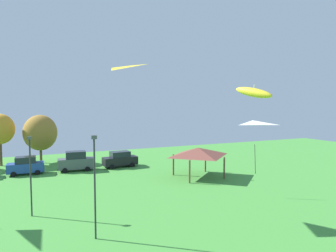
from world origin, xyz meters
name	(u,v)px	position (x,y,z in m)	size (l,w,h in m)	color
kite_flying_0	(253,92)	(20.80, 34.33, 10.34)	(2.90, 5.39, 2.15)	yellow
kite_flying_3	(111,84)	(0.38, 26.26, 10.34)	(3.09, 3.45, 0.58)	yellow
kite_flying_7	(253,131)	(14.52, 26.95, 6.17)	(3.31, 2.84, 4.26)	white
parked_car_second_from_left	(26,166)	(-6.03, 45.09, 1.12)	(4.36, 2.16, 2.25)	#234299
parked_car_third_from_left	(76,161)	(-0.02, 44.60, 1.27)	(4.67, 2.23, 2.61)	#4C5156
parked_car_rightmost_in_row	(120,159)	(6.00, 44.60, 1.10)	(4.86, 2.34, 2.21)	black
park_pavilion	(198,152)	(13.06, 34.92, 3.08)	(6.03, 5.45, 3.60)	brown
light_post_0	(95,182)	(-1.57, 23.11, 3.82)	(0.36, 0.20, 6.83)	#2D2D33
light_post_1	(30,172)	(-5.38, 29.25, 3.56)	(0.36, 0.20, 6.33)	#2D2D33
treeline_tree_2	(0,129)	(-9.37, 52.42, 5.28)	(3.97, 3.97, 7.49)	brown
treeline_tree_3	(40,133)	(-4.08, 52.40, 4.58)	(4.87, 4.87, 7.26)	brown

